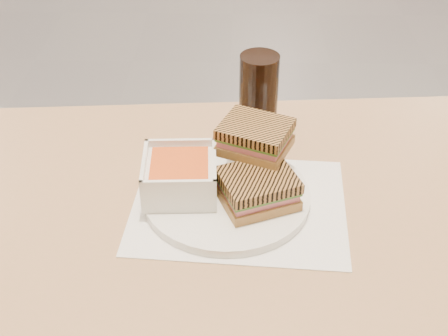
{
  "coord_description": "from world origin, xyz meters",
  "views": [
    {
      "loc": [
        0.03,
        -2.78,
        1.4
      ],
      "look_at": [
        0.01,
        -2.0,
        0.82
      ],
      "focal_mm": 48.51,
      "sensor_mm": 36.0,
      "label": 1
    }
  ],
  "objects_px": {
    "main_table": "(277,258)",
    "plate": "(227,196)",
    "panini_lower": "(258,188)",
    "soup_bowl": "(180,177)",
    "cola_glass": "(258,94)"
  },
  "relations": [
    {
      "from": "main_table",
      "to": "plate",
      "type": "xyz_separation_m",
      "value": [
        -0.09,
        0.02,
        0.12
      ]
    },
    {
      "from": "panini_lower",
      "to": "cola_glass",
      "type": "distance_m",
      "value": 0.24
    },
    {
      "from": "cola_glass",
      "to": "plate",
      "type": "bearing_deg",
      "value": -104.27
    },
    {
      "from": "soup_bowl",
      "to": "main_table",
      "type": "bearing_deg",
      "value": -8.43
    },
    {
      "from": "main_table",
      "to": "panini_lower",
      "type": "distance_m",
      "value": 0.16
    },
    {
      "from": "plate",
      "to": "cola_glass",
      "type": "bearing_deg",
      "value": 75.73
    },
    {
      "from": "soup_bowl",
      "to": "panini_lower",
      "type": "height_order",
      "value": "soup_bowl"
    },
    {
      "from": "plate",
      "to": "soup_bowl",
      "type": "relative_size",
      "value": 2.23
    },
    {
      "from": "panini_lower",
      "to": "plate",
      "type": "bearing_deg",
      "value": 157.53
    },
    {
      "from": "cola_glass",
      "to": "main_table",
      "type": "bearing_deg",
      "value": -82.02
    },
    {
      "from": "plate",
      "to": "panini_lower",
      "type": "bearing_deg",
      "value": -22.47
    },
    {
      "from": "plate",
      "to": "panini_lower",
      "type": "relative_size",
      "value": 1.94
    },
    {
      "from": "panini_lower",
      "to": "cola_glass",
      "type": "bearing_deg",
      "value": 88.69
    },
    {
      "from": "soup_bowl",
      "to": "cola_glass",
      "type": "relative_size",
      "value": 0.79
    },
    {
      "from": "main_table",
      "to": "panini_lower",
      "type": "relative_size",
      "value": 8.71
    }
  ]
}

